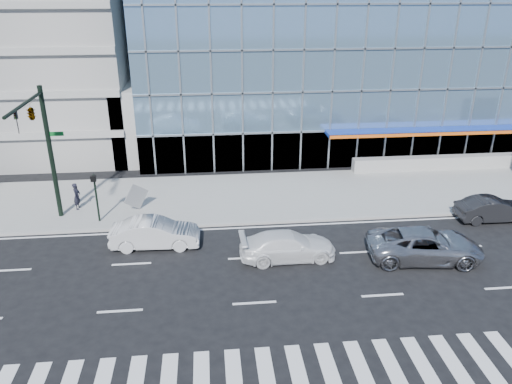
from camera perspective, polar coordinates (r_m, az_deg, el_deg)
ground at (r=26.55m, az=-1.03°, el=-7.55°), size 160.00×160.00×0.00m
sidewalk at (r=33.63m, az=-2.18°, el=-0.51°), size 120.00×8.00×0.15m
theatre_building at (r=51.63m, az=12.61°, el=15.85°), size 42.00×26.00×15.00m
ramp_block at (r=42.32m, az=-11.36°, el=8.23°), size 6.00×8.00×6.00m
traffic_signal at (r=29.76m, az=-23.69°, el=6.81°), size 1.14×5.74×8.00m
ped_signal_post at (r=30.70m, az=-17.89°, el=0.14°), size 0.30×0.33×3.00m
silver_suv at (r=27.52m, az=18.76°, el=-5.75°), size 6.19×3.38×1.65m
white_suv at (r=26.24m, az=3.64°, el=-6.15°), size 5.11×2.24×1.46m
white_sedan at (r=27.84m, az=-11.46°, el=-4.64°), size 4.87×1.85×1.59m
dark_sedan at (r=33.45m, az=25.46°, el=-1.80°), size 4.43×1.58×1.46m
pedestrian at (r=33.30m, az=-19.79°, el=-0.44°), size 0.48×0.67×1.72m
tilted_panel at (r=32.02m, az=-13.52°, el=-0.52°), size 1.43×1.21×1.82m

